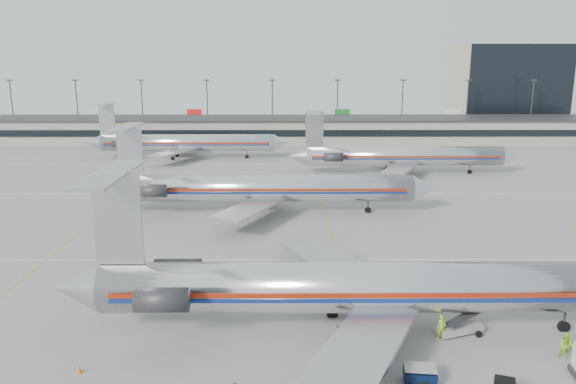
{
  "coord_description": "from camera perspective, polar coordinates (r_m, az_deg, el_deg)",
  "views": [
    {
      "loc": [
        -5.32,
        -44.64,
        19.8
      ],
      "look_at": [
        -5.04,
        21.54,
        4.5
      ],
      "focal_mm": 35.0,
      "sensor_mm": 36.0,
      "label": 1
    }
  ],
  "objects": [
    {
      "name": "jet_back_row",
      "position": [
        120.47,
        -10.57,
        4.97
      ],
      "size": [
        42.64,
        26.23,
        11.66
      ],
      "color": "silver",
      "rests_on": "ground"
    },
    {
      "name": "jet_foreground",
      "position": [
        42.48,
        7.66,
        -9.5
      ],
      "size": [
        47.62,
        28.04,
        12.46
      ],
      "color": "silver",
      "rests_on": "ground"
    },
    {
      "name": "ground",
      "position": [
        49.12,
        6.1,
        -10.83
      ],
      "size": [
        260.0,
        260.0,
        0.0
      ],
      "primitive_type": "plane",
      "color": "gray",
      "rests_on": "ground"
    },
    {
      "name": "ramp_worker_far",
      "position": [
        43.96,
        26.43,
        -13.83
      ],
      "size": [
        1.09,
        0.95,
        1.91
      ],
      "primitive_type": "imported",
      "rotation": [
        0.0,
        0.0,
        -0.27
      ],
      "color": "#8CE515",
      "rests_on": "ground"
    },
    {
      "name": "cone_left",
      "position": [
        40.75,
        -20.44,
        -16.52
      ],
      "size": [
        0.48,
        0.48,
        0.53
      ],
      "primitive_type": "cone",
      "rotation": [
        0.0,
        0.0,
        -0.3
      ],
      "color": "#D75F07",
      "rests_on": "ground"
    },
    {
      "name": "belt_loader",
      "position": [
        44.9,
        17.17,
        -12.95
      ],
      "size": [
        4.24,
        2.42,
        2.17
      ],
      "rotation": [
        0.0,
        0.0,
        0.36
      ],
      "color": "gray",
      "rests_on": "ground"
    },
    {
      "name": "apron_markings",
      "position": [
        58.36,
        5.04,
        -6.86
      ],
      "size": [
        160.0,
        0.15,
        0.02
      ],
      "primitive_type": "cube",
      "color": "silver",
      "rests_on": "ground"
    },
    {
      "name": "jet_third_row",
      "position": [
        103.72,
        11.22,
        3.62
      ],
      "size": [
        41.75,
        25.68,
        11.42
      ],
      "color": "silver",
      "rests_on": "ground"
    },
    {
      "name": "terminal",
      "position": [
        143.68,
        1.89,
        6.36
      ],
      "size": [
        162.0,
        17.0,
        6.25
      ],
      "color": "gray",
      "rests_on": "ground"
    },
    {
      "name": "cart_inner",
      "position": [
        38.1,
        13.25,
        -17.61
      ],
      "size": [
        2.15,
        1.6,
        1.14
      ],
      "rotation": [
        0.0,
        0.0,
        -0.11
      ],
      "color": "black",
      "rests_on": "ground"
    },
    {
      "name": "ramp_worker_near",
      "position": [
        43.59,
        15.32,
        -13.1
      ],
      "size": [
        0.8,
        0.66,
        1.9
      ],
      "primitive_type": "imported",
      "rotation": [
        0.0,
        0.0,
        0.33
      ],
      "color": "#88C212",
      "rests_on": "ground"
    },
    {
      "name": "jet_second_row",
      "position": [
        75.06,
        -2.89,
        0.43
      ],
      "size": [
        45.55,
        26.82,
        11.92
      ],
      "color": "silver",
      "rests_on": "ground"
    },
    {
      "name": "light_mast_row",
      "position": [
        157.13,
        1.72,
        8.92
      ],
      "size": [
        163.6,
        0.4,
        15.28
      ],
      "color": "#38383D",
      "rests_on": "ground"
    },
    {
      "name": "distant_building",
      "position": [
        185.45,
        21.38,
        9.89
      ],
      "size": [
        30.0,
        20.0,
        25.0
      ],
      "primitive_type": "cube",
      "color": "tan",
      "rests_on": "ground"
    }
  ]
}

